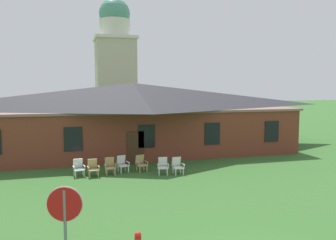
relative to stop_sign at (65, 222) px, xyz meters
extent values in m
cube|color=brown|center=(4.91, 19.36, -0.41)|extent=(23.02, 10.00, 3.20)
cube|color=#835E55|center=(4.91, 19.36, 1.27)|extent=(23.48, 10.20, 0.16)
pyramid|color=#28282D|center=(4.91, 19.36, 2.29)|extent=(23.95, 10.40, 1.90)
cube|color=black|center=(0.31, 14.33, -0.25)|extent=(1.10, 0.06, 1.50)
cube|color=black|center=(4.91, 14.33, -0.25)|extent=(1.10, 0.06, 1.50)
cube|color=black|center=(9.52, 14.33, -0.25)|extent=(1.10, 0.06, 1.50)
cube|color=black|center=(14.12, 14.33, -0.25)|extent=(1.10, 0.06, 1.50)
cube|color=#422819|center=(4.18, 14.33, -0.96)|extent=(1.10, 0.06, 2.10)
cube|color=#BCB29E|center=(5.84, 37.36, 3.38)|extent=(4.80, 4.80, 10.79)
cube|color=silver|center=(5.84, 37.36, 8.95)|extent=(5.18, 5.18, 0.36)
cylinder|color=silver|center=(5.84, 37.36, 10.23)|extent=(3.80, 3.80, 2.20)
sphere|color=#4C8E7A|center=(5.84, 37.36, 12.01)|extent=(3.88, 3.88, 3.88)
cylinder|color=white|center=(0.00, 0.01, 0.41)|extent=(0.79, 0.19, 0.81)
cylinder|color=#B71414|center=(0.00, -0.01, 0.41)|extent=(0.75, 0.19, 0.76)
cube|color=white|center=(0.81, 11.75, -1.83)|extent=(0.06, 0.06, 0.36)
cube|color=white|center=(0.36, 11.68, -1.83)|extent=(0.06, 0.06, 0.36)
cube|color=white|center=(0.75, 12.18, -1.83)|extent=(0.06, 0.06, 0.36)
cube|color=white|center=(0.29, 12.11, -1.83)|extent=(0.06, 0.06, 0.36)
cube|color=white|center=(0.55, 11.93, -1.63)|extent=(0.61, 0.60, 0.05)
cube|color=white|center=(0.51, 12.24, -1.33)|extent=(0.54, 0.27, 0.54)
cube|color=white|center=(0.84, 11.95, -1.43)|extent=(0.13, 0.47, 0.03)
cube|color=white|center=(0.87, 11.79, -1.54)|extent=(0.05, 0.05, 0.22)
cube|color=white|center=(0.27, 11.86, -1.43)|extent=(0.13, 0.47, 0.03)
cube|color=white|center=(0.30, 11.70, -1.54)|extent=(0.05, 0.05, 0.22)
cube|color=tan|center=(1.57, 11.45, -1.83)|extent=(0.05, 0.05, 0.36)
cube|color=tan|center=(1.11, 11.41, -1.83)|extent=(0.05, 0.05, 0.36)
cube|color=tan|center=(1.53, 11.89, -1.83)|extent=(0.05, 0.05, 0.36)
cube|color=tan|center=(1.07, 11.85, -1.83)|extent=(0.05, 0.05, 0.36)
cube|color=tan|center=(1.32, 11.65, -1.63)|extent=(0.58, 0.57, 0.05)
cube|color=tan|center=(1.29, 11.96, -1.33)|extent=(0.53, 0.24, 0.54)
cube|color=tan|center=(1.61, 11.66, -1.43)|extent=(0.10, 0.47, 0.03)
cube|color=tan|center=(1.62, 11.49, -1.54)|extent=(0.04, 0.04, 0.22)
cube|color=tan|center=(1.03, 11.60, -1.43)|extent=(0.10, 0.47, 0.03)
cube|color=tan|center=(1.05, 11.44, -1.54)|extent=(0.04, 0.04, 0.22)
cube|color=tan|center=(2.51, 11.65, -1.83)|extent=(0.05, 0.05, 0.36)
cube|color=tan|center=(2.05, 11.63, -1.83)|extent=(0.05, 0.05, 0.36)
cube|color=tan|center=(2.49, 12.09, -1.83)|extent=(0.05, 0.05, 0.36)
cube|color=tan|center=(2.04, 12.08, -1.83)|extent=(0.05, 0.05, 0.36)
cube|color=tan|center=(2.27, 11.86, -1.63)|extent=(0.55, 0.53, 0.05)
cube|color=tan|center=(2.26, 12.17, -1.33)|extent=(0.52, 0.20, 0.54)
cube|color=tan|center=(2.56, 11.85, -1.43)|extent=(0.07, 0.47, 0.03)
cube|color=tan|center=(2.57, 11.69, -1.54)|extent=(0.04, 0.04, 0.22)
cube|color=tan|center=(1.98, 11.83, -1.43)|extent=(0.07, 0.47, 0.03)
cube|color=tan|center=(1.99, 11.67, -1.54)|extent=(0.04, 0.04, 0.22)
cube|color=silver|center=(3.34, 12.09, -1.83)|extent=(0.06, 0.06, 0.36)
cube|color=silver|center=(2.90, 11.96, -1.83)|extent=(0.06, 0.06, 0.36)
cube|color=silver|center=(3.22, 12.51, -1.83)|extent=(0.06, 0.06, 0.36)
cube|color=silver|center=(2.78, 12.39, -1.83)|extent=(0.06, 0.06, 0.36)
cube|color=silver|center=(3.06, 12.24, -1.63)|extent=(0.66, 0.65, 0.05)
cube|color=silver|center=(2.98, 12.54, -1.33)|extent=(0.55, 0.32, 0.54)
cube|color=silver|center=(3.35, 12.30, -1.43)|extent=(0.18, 0.47, 0.03)
cube|color=silver|center=(3.39, 12.14, -1.54)|extent=(0.05, 0.05, 0.22)
cube|color=silver|center=(2.79, 12.14, -1.43)|extent=(0.18, 0.47, 0.03)
cube|color=silver|center=(2.83, 11.98, -1.54)|extent=(0.05, 0.05, 0.22)
cube|color=tan|center=(4.41, 11.92, -1.83)|extent=(0.06, 0.06, 0.36)
cube|color=tan|center=(3.96, 11.82, -1.83)|extent=(0.06, 0.06, 0.36)
cube|color=tan|center=(4.32, 12.35, -1.83)|extent=(0.06, 0.06, 0.36)
cube|color=tan|center=(3.87, 12.25, -1.83)|extent=(0.06, 0.06, 0.36)
cube|color=tan|center=(4.14, 12.09, -1.63)|extent=(0.64, 0.62, 0.05)
cube|color=tan|center=(4.07, 12.39, -1.33)|extent=(0.54, 0.30, 0.54)
cube|color=tan|center=(4.43, 12.13, -1.43)|extent=(0.16, 0.47, 0.03)
cube|color=tan|center=(4.46, 11.97, -1.54)|extent=(0.05, 0.05, 0.22)
cube|color=tan|center=(3.86, 12.00, -1.43)|extent=(0.16, 0.47, 0.03)
cube|color=tan|center=(3.90, 11.85, -1.54)|extent=(0.05, 0.05, 0.22)
cube|color=silver|center=(5.35, 10.84, -1.83)|extent=(0.06, 0.06, 0.36)
cube|color=silver|center=(4.90, 10.94, -1.83)|extent=(0.06, 0.06, 0.36)
cube|color=silver|center=(5.44, 11.28, -1.83)|extent=(0.06, 0.06, 0.36)
cube|color=silver|center=(4.99, 11.37, -1.83)|extent=(0.06, 0.06, 0.36)
cube|color=silver|center=(5.17, 11.11, -1.63)|extent=(0.63, 0.62, 0.05)
cube|color=silver|center=(5.23, 11.41, -1.33)|extent=(0.54, 0.29, 0.54)
cube|color=silver|center=(5.45, 11.03, -1.43)|extent=(0.15, 0.47, 0.03)
cube|color=silver|center=(5.41, 10.87, -1.54)|extent=(0.05, 0.05, 0.22)
cube|color=silver|center=(4.88, 11.14, -1.43)|extent=(0.15, 0.47, 0.03)
cube|color=silver|center=(4.85, 10.99, -1.54)|extent=(0.05, 0.05, 0.22)
cube|color=silver|center=(6.24, 10.69, -1.83)|extent=(0.05, 0.05, 0.36)
cube|color=silver|center=(5.78, 10.66, -1.83)|extent=(0.05, 0.05, 0.36)
cube|color=silver|center=(6.22, 11.13, -1.83)|extent=(0.05, 0.05, 0.36)
cube|color=silver|center=(5.76, 11.10, -1.83)|extent=(0.05, 0.05, 0.36)
cube|color=silver|center=(6.00, 10.89, -1.63)|extent=(0.57, 0.55, 0.05)
cube|color=silver|center=(5.98, 11.21, -1.33)|extent=(0.52, 0.22, 0.54)
cube|color=silver|center=(6.29, 10.89, -1.43)|extent=(0.09, 0.47, 0.03)
cube|color=silver|center=(6.30, 10.73, -1.54)|extent=(0.04, 0.04, 0.22)
cube|color=silver|center=(5.71, 10.86, -1.43)|extent=(0.09, 0.47, 0.03)
cube|color=silver|center=(5.72, 10.70, -1.54)|extent=(0.04, 0.04, 0.22)
sphere|color=red|center=(1.97, 1.89, -1.32)|extent=(0.20, 0.20, 0.20)
camera|label=1|loc=(0.17, -7.82, 2.98)|focal=37.56mm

